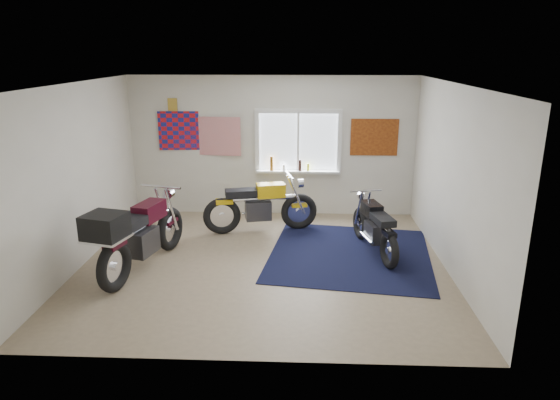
{
  "coord_description": "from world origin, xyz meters",
  "views": [
    {
      "loc": [
        0.56,
        -7.03,
        3.15
      ],
      "look_at": [
        0.24,
        0.4,
        0.91
      ],
      "focal_mm": 32.0,
      "sensor_mm": 36.0,
      "label": 1
    }
  ],
  "objects_px": {
    "black_chrome_bike": "(374,228)",
    "maroon_tourer": "(137,235)",
    "navy_rug": "(350,254)",
    "yellow_triumph": "(260,207)"
  },
  "relations": [
    {
      "from": "black_chrome_bike",
      "to": "yellow_triumph",
      "type": "bearing_deg",
      "value": 51.16
    },
    {
      "from": "yellow_triumph",
      "to": "black_chrome_bike",
      "type": "xyz_separation_m",
      "value": [
        1.91,
        -0.9,
        -0.05
      ]
    },
    {
      "from": "navy_rug",
      "to": "maroon_tourer",
      "type": "xyz_separation_m",
      "value": [
        -3.16,
        -0.8,
        0.59
      ]
    },
    {
      "from": "yellow_triumph",
      "to": "maroon_tourer",
      "type": "height_order",
      "value": "maroon_tourer"
    },
    {
      "from": "navy_rug",
      "to": "black_chrome_bike",
      "type": "distance_m",
      "value": 0.57
    },
    {
      "from": "navy_rug",
      "to": "yellow_triumph",
      "type": "relative_size",
      "value": 1.27
    },
    {
      "from": "navy_rug",
      "to": "black_chrome_bike",
      "type": "bearing_deg",
      "value": 17.81
    },
    {
      "from": "navy_rug",
      "to": "black_chrome_bike",
      "type": "relative_size",
      "value": 1.46
    },
    {
      "from": "yellow_triumph",
      "to": "maroon_tourer",
      "type": "distance_m",
      "value": 2.46
    },
    {
      "from": "black_chrome_bike",
      "to": "maroon_tourer",
      "type": "distance_m",
      "value": 3.67
    }
  ]
}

